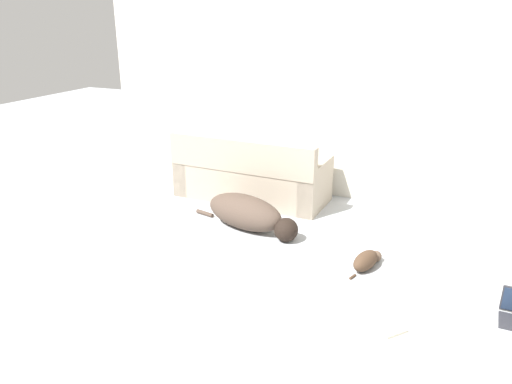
# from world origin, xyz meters

# --- Properties ---
(ground_plane) EXTENTS (20.00, 20.00, 0.00)m
(ground_plane) POSITION_xyz_m (0.00, 0.00, 0.00)
(ground_plane) COLOR #ADB2B7
(wall_back) EXTENTS (7.14, 0.06, 2.78)m
(wall_back) POSITION_xyz_m (0.00, 3.56, 1.39)
(wall_back) COLOR beige
(wall_back) RESTS_ON ground_plane
(couch) EXTENTS (1.96, 0.85, 0.85)m
(couch) POSITION_xyz_m (-1.19, 2.99, 0.29)
(couch) COLOR tan
(couch) RESTS_ON ground_plane
(dog) EXTENTS (1.42, 0.62, 0.39)m
(dog) POSITION_xyz_m (-0.82, 2.09, 0.19)
(dog) COLOR #4C3D33
(dog) RESTS_ON ground_plane
(cat) EXTENTS (0.27, 0.53, 0.18)m
(cat) POSITION_xyz_m (0.59, 1.72, 0.09)
(cat) COLOR #473323
(cat) RESTS_ON ground_plane
(book_cream) EXTENTS (0.25, 0.25, 0.02)m
(book_cream) POSITION_xyz_m (0.97, 0.81, 0.01)
(book_cream) COLOR beige
(book_cream) RESTS_ON ground_plane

